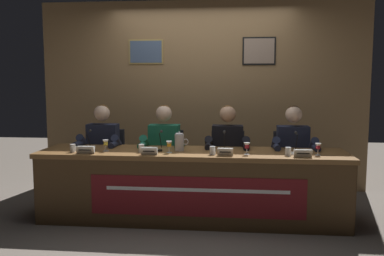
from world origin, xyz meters
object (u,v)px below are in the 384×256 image
at_px(panelist_center_left, 163,149).
at_px(juice_glass_far_right, 318,147).
at_px(conference_table, 191,175).
at_px(chair_center_right, 227,170).
at_px(water_cup_center_left, 141,149).
at_px(water_pitcher_central, 180,142).
at_px(water_cup_center_right, 213,151).
at_px(panelist_far_right, 293,151).
at_px(microphone_far_left, 88,143).
at_px(nameplate_center_left, 149,151).
at_px(microphone_far_right, 297,145).
at_px(water_cup_far_right, 288,152).
at_px(chair_center_left, 166,168).
at_px(panelist_far_left, 101,148).
at_px(nameplate_far_right, 303,153).
at_px(nameplate_far_left, 85,150).
at_px(juice_glass_far_left, 106,143).
at_px(document_stack_far_right, 299,154).
at_px(juice_glass_center_left, 169,145).
at_px(juice_glass_center_right, 247,146).
at_px(nameplate_center_right, 225,152).
at_px(chair_far_left, 107,167).
at_px(microphone_center_right, 224,144).
at_px(chair_far_right, 290,171).
at_px(water_cup_far_left, 73,149).
at_px(microphone_center_left, 160,144).

height_order(panelist_center_left, juice_glass_far_right, panelist_center_left).
xyz_separation_m(conference_table, chair_center_right, (0.37, 0.66, -0.08)).
xyz_separation_m(water_cup_center_left, water_pitcher_central, (0.39, 0.13, 0.06)).
distance_m(water_cup_center_right, panelist_far_right, 1.05).
bearing_deg(microphone_far_left, water_cup_center_left, -11.11).
xyz_separation_m(nameplate_center_left, microphone_far_right, (1.53, 0.30, 0.03)).
bearing_deg(water_cup_far_right, water_cup_center_left, 178.45).
bearing_deg(water_pitcher_central, chair_center_left, 113.49).
xyz_separation_m(panelist_far_left, nameplate_far_right, (2.26, -0.61, 0.08)).
height_order(nameplate_far_left, juice_glass_far_left, juice_glass_far_left).
distance_m(conference_table, document_stack_far_right, 1.14).
relative_size(nameplate_far_left, microphone_far_left, 0.88).
xyz_separation_m(juice_glass_center_left, juice_glass_center_right, (0.81, -0.03, 0.00)).
bearing_deg(nameplate_center_right, chair_far_left, 151.75).
bearing_deg(chair_far_left, water_cup_center_left, -48.72).
relative_size(nameplate_center_left, water_cup_far_right, 2.00).
height_order(nameplate_center_left, panelist_far_right, panelist_far_right).
height_order(microphone_center_right, water_cup_far_right, microphone_center_right).
bearing_deg(chair_center_right, microphone_center_right, -93.32).
height_order(nameplate_far_left, nameplate_center_right, same).
bearing_deg(conference_table, juice_glass_far_left, 179.84).
relative_size(panelist_far_right, microphone_far_right, 5.68).
height_order(conference_table, microphone_far_left, microphone_far_left).
distance_m(microphone_far_left, microphone_center_right, 1.50).
distance_m(panelist_far_left, nameplate_center_left, 0.96).
distance_m(nameplate_center_right, chair_far_right, 1.16).
bearing_deg(microphone_center_right, nameplate_center_right, -86.11).
height_order(microphone_far_left, microphone_center_right, same).
distance_m(microphone_far_left, water_cup_center_left, 0.64).
height_order(microphone_far_left, water_cup_far_right, microphone_far_left).
height_order(nameplate_center_left, water_cup_far_right, water_cup_far_right).
xyz_separation_m(juice_glass_far_left, panelist_center_left, (0.55, 0.46, -0.13)).
relative_size(water_cup_far_right, microphone_far_right, 0.39).
bearing_deg(water_cup_far_right, chair_center_left, 152.19).
height_order(water_cup_far_right, document_stack_far_right, water_cup_far_right).
relative_size(juice_glass_far_left, water_cup_center_left, 1.46).
xyz_separation_m(chair_far_left, water_cup_far_left, (-0.13, -0.75, 0.36)).
bearing_deg(document_stack_far_right, panelist_center_left, 163.80).
bearing_deg(microphone_center_right, juice_glass_center_right, -36.95).
distance_m(microphone_center_left, juice_glass_far_right, 1.65).
bearing_deg(nameplate_center_left, chair_center_left, 87.35).
bearing_deg(nameplate_center_left, water_cup_center_left, 127.65).
relative_size(conference_table, panelist_center_left, 2.69).
bearing_deg(microphone_center_left, juice_glass_far_right, -4.11).
bearing_deg(panelist_center_left, nameplate_center_left, -93.49).
xyz_separation_m(water_cup_far_left, microphone_far_left, (0.10, 0.19, 0.04)).
bearing_deg(chair_far_left, chair_center_right, 0.00).
bearing_deg(microphone_center_left, juice_glass_far_left, -170.34).
relative_size(chair_far_right, water_cup_far_right, 10.61).
bearing_deg(document_stack_far_right, chair_center_left, 157.03).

